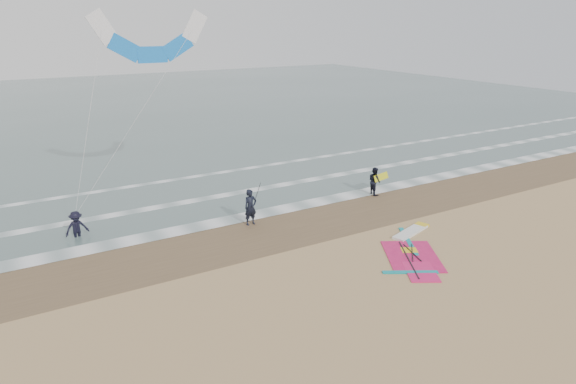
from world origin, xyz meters
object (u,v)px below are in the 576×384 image
windsurf_rig (413,249)px  person_wading (76,221)px  person_walking (375,181)px  surf_kite (151,41)px  person_standing (251,207)px

windsurf_rig → person_wading: 15.66m
person_walking → surf_kite: (-11.12, 4.97, 7.94)m
windsurf_rig → surf_kite: 16.61m
person_walking → surf_kite: size_ratio=0.18×
windsurf_rig → person_walking: size_ratio=3.23×
surf_kite → person_walking: bearing=-24.1°
person_standing → surf_kite: (-2.73, 5.48, 7.84)m
windsurf_rig → person_walking: (3.51, 6.93, 0.79)m
person_wading → person_standing: bearing=-28.3°
person_standing → surf_kite: size_ratio=0.20×
person_standing → surf_kite: bearing=113.9°
person_standing → person_wading: (-7.80, 2.71, -0.09)m
person_standing → person_walking: size_ratio=1.12×
person_standing → person_wading: bearing=158.2°
person_wading → surf_kite: size_ratio=0.18×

